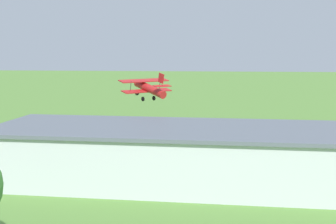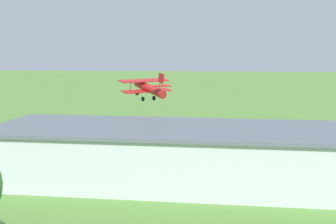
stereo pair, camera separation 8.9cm
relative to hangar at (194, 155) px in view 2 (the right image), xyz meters
name	(u,v)px [view 2 (the right image)]	position (x,y,z in m)	size (l,w,h in m)	color
ground_plane	(209,133)	(-0.52, -30.36, -2.76)	(400.00, 400.00, 0.00)	#568438
hangar	(194,155)	(0.00, 0.00, 0.00)	(40.43, 16.17, 5.50)	silver
biplane	(149,88)	(7.84, -22.94, 4.69)	(7.53, 7.54, 4.09)	#B21E1E
car_orange	(31,146)	(21.32, -12.60, -1.88)	(2.70, 4.76, 1.71)	orange
person_beside_truck	(74,145)	(16.14, -13.69, -1.90)	(0.54, 0.54, 1.72)	#72338C
person_crossing_taxiway	(63,145)	(17.66, -14.08, -1.95)	(0.50, 0.50, 1.62)	#3F3F47
person_by_parked_cars	(50,139)	(20.67, -17.92, -1.92)	(0.46, 0.46, 1.69)	navy
person_at_fence_line	(67,143)	(17.54, -15.48, -1.96)	(0.48, 0.48, 1.61)	#3F3F47
person_walking_on_apron	(82,138)	(16.66, -19.32, -1.97)	(0.54, 0.54, 1.58)	orange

